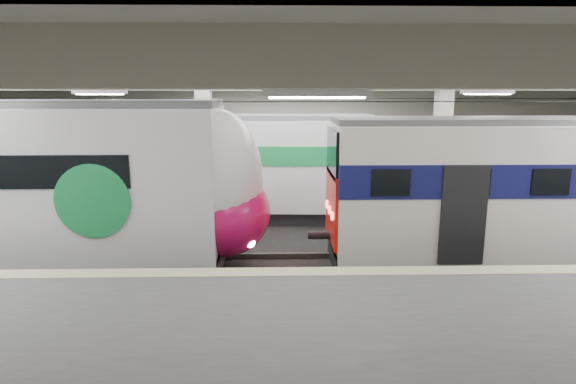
{
  "coord_description": "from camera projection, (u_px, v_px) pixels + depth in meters",
  "views": [
    {
      "loc": [
        -0.59,
        -13.17,
        4.98
      ],
      "look_at": [
        -0.25,
        1.0,
        2.0
      ],
      "focal_mm": 30.0,
      "sensor_mm": 36.0,
      "label": 1
    }
  ],
  "objects": [
    {
      "name": "far_train",
      "position": [
        209.0,
        166.0,
        18.79
      ],
      "size": [
        12.78,
        3.14,
        4.1
      ],
      "rotation": [
        0.0,
        0.0,
        -0.04
      ],
      "color": "white",
      "rests_on": "ground"
    },
    {
      "name": "modern_emu",
      "position": [
        24.0,
        189.0,
        13.26
      ],
      "size": [
        14.89,
        3.07,
        4.75
      ],
      "color": "white",
      "rests_on": "ground"
    },
    {
      "name": "older_rer",
      "position": [
        555.0,
        190.0,
        13.63
      ],
      "size": [
        12.85,
        2.84,
        4.27
      ],
      "color": "white",
      "rests_on": "ground"
    },
    {
      "name": "station_hall",
      "position": [
        301.0,
        165.0,
        11.55
      ],
      "size": [
        36.0,
        24.0,
        5.75
      ],
      "color": "black",
      "rests_on": "ground"
    }
  ]
}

